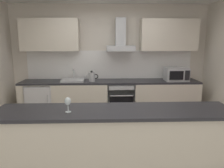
% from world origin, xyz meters
% --- Properties ---
extents(ground, '(5.51, 4.74, 0.02)m').
position_xyz_m(ground, '(0.00, 0.00, -0.01)').
color(ground, gray).
extents(wall_back, '(5.51, 0.12, 2.60)m').
position_xyz_m(wall_back, '(0.00, 1.93, 1.30)').
color(wall_back, silver).
rests_on(wall_back, ground).
extents(backsplash_tile, '(3.84, 0.02, 0.66)m').
position_xyz_m(backsplash_tile, '(0.00, 1.86, 1.23)').
color(backsplash_tile, white).
extents(counter_back, '(3.97, 0.60, 0.90)m').
position_xyz_m(counter_back, '(0.00, 1.55, 0.45)').
color(counter_back, beige).
rests_on(counter_back, ground).
extents(counter_island, '(2.91, 0.64, 0.96)m').
position_xyz_m(counter_island, '(-0.01, -0.73, 0.48)').
color(counter_island, beige).
rests_on(counter_island, ground).
extents(upper_cabinets, '(3.92, 0.32, 0.70)m').
position_xyz_m(upper_cabinets, '(-0.00, 1.70, 1.91)').
color(upper_cabinets, beige).
extents(oven, '(0.60, 0.62, 0.80)m').
position_xyz_m(oven, '(0.23, 1.52, 0.46)').
color(oven, slate).
rests_on(oven, ground).
extents(refrigerator, '(0.58, 0.60, 0.85)m').
position_xyz_m(refrigerator, '(-1.55, 1.52, 0.43)').
color(refrigerator, white).
rests_on(refrigerator, ground).
extents(microwave, '(0.50, 0.38, 0.30)m').
position_xyz_m(microwave, '(1.48, 1.49, 1.05)').
color(microwave, '#B7BABC').
rests_on(microwave, counter_back).
extents(sink, '(0.50, 0.40, 0.26)m').
position_xyz_m(sink, '(-0.83, 1.53, 0.93)').
color(sink, silver).
rests_on(sink, counter_back).
extents(kettle, '(0.29, 0.15, 0.24)m').
position_xyz_m(kettle, '(-0.41, 1.49, 1.01)').
color(kettle, '#B7BABC').
rests_on(kettle, counter_back).
extents(range_hood, '(0.62, 0.45, 0.72)m').
position_xyz_m(range_hood, '(0.23, 1.65, 1.79)').
color(range_hood, '#B7BABC').
extents(wine_glass, '(0.08, 0.08, 0.18)m').
position_xyz_m(wine_glass, '(-0.56, -0.80, 1.08)').
color(wine_glass, silver).
rests_on(wine_glass, counter_island).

